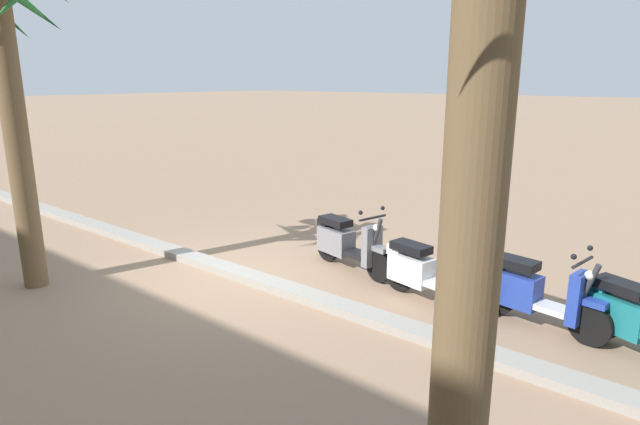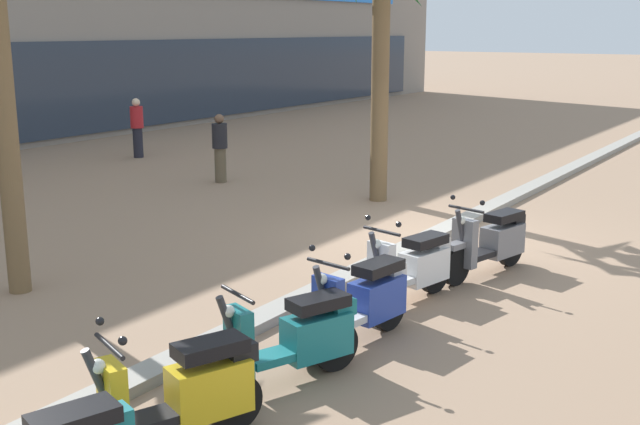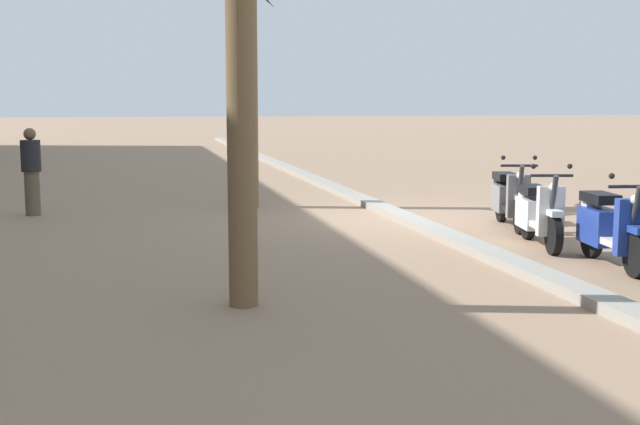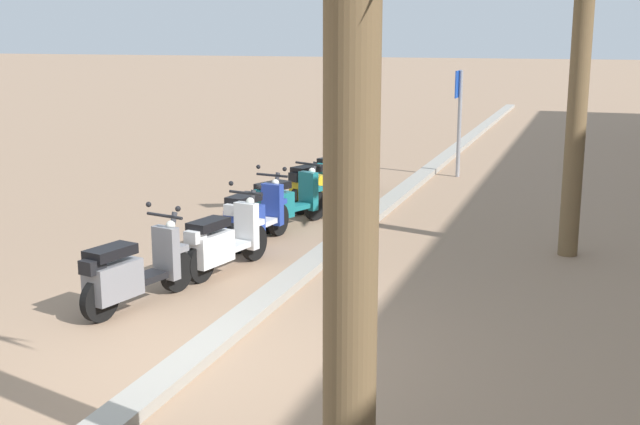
{
  "view_description": "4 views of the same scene",
  "coord_description": "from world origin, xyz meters",
  "px_view_note": "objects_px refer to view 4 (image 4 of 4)",
  "views": [
    {
      "loc": [
        -6.26,
        5.51,
        3.17
      ],
      "look_at": [
        -1.82,
        0.03,
        1.38
      ],
      "focal_mm": 29.85,
      "sensor_mm": 36.0,
      "label": 1
    },
    {
      "loc": [
        -11.38,
        -5.4,
        3.37
      ],
      "look_at": [
        -3.29,
        0.0,
        1.09
      ],
      "focal_mm": 44.28,
      "sensor_mm": 36.0,
      "label": 2
    },
    {
      "loc": [
        -13.13,
        4.36,
        1.97
      ],
      "look_at": [
        -5.87,
        2.7,
        0.97
      ],
      "focal_mm": 45.83,
      "sensor_mm": 36.0,
      "label": 3
    },
    {
      "loc": [
        6.82,
        3.62,
        3.22
      ],
      "look_at": [
        -3.46,
        0.12,
        0.81
      ],
      "focal_mm": 45.57,
      "sensor_mm": 36.0,
      "label": 4
    }
  ],
  "objects_px": {
    "scooter_teal_mid_front": "(341,174)",
    "scooter_white_lead_nearest": "(222,242)",
    "scooter_blue_mid_centre": "(254,217)",
    "scooter_grey_tail_end": "(131,272)",
    "crossing_sign": "(459,111)",
    "scooter_yellow_gap_after_mid": "(317,186)",
    "scooter_teal_last_in_row": "(285,202)"
  },
  "relations": [
    {
      "from": "scooter_teal_mid_front",
      "to": "scooter_yellow_gap_after_mid",
      "type": "xyz_separation_m",
      "value": [
        1.42,
        -0.02,
        0.01
      ]
    },
    {
      "from": "scooter_blue_mid_centre",
      "to": "scooter_white_lead_nearest",
      "type": "xyz_separation_m",
      "value": [
        1.47,
        0.17,
        -0.02
      ]
    },
    {
      "from": "scooter_teal_last_in_row",
      "to": "scooter_blue_mid_centre",
      "type": "height_order",
      "value": "scooter_blue_mid_centre"
    },
    {
      "from": "scooter_grey_tail_end",
      "to": "crossing_sign",
      "type": "xyz_separation_m",
      "value": [
        -10.35,
        2.15,
        1.05
      ]
    },
    {
      "from": "scooter_teal_last_in_row",
      "to": "crossing_sign",
      "type": "xyz_separation_m",
      "value": [
        -5.93,
        1.91,
        1.06
      ]
    },
    {
      "from": "scooter_teal_last_in_row",
      "to": "scooter_blue_mid_centre",
      "type": "xyz_separation_m",
      "value": [
        1.26,
        -0.03,
        0.01
      ]
    },
    {
      "from": "scooter_white_lead_nearest",
      "to": "scooter_blue_mid_centre",
      "type": "bearing_deg",
      "value": -173.46
    },
    {
      "from": "scooter_yellow_gap_after_mid",
      "to": "crossing_sign",
      "type": "bearing_deg",
      "value": 157.34
    },
    {
      "from": "scooter_teal_mid_front",
      "to": "scooter_white_lead_nearest",
      "type": "bearing_deg",
      "value": 0.71
    },
    {
      "from": "scooter_teal_mid_front",
      "to": "scooter_grey_tail_end",
      "type": "bearing_deg",
      "value": -2.43
    },
    {
      "from": "scooter_grey_tail_end",
      "to": "scooter_teal_mid_front",
      "type": "bearing_deg",
      "value": 177.57
    },
    {
      "from": "scooter_teal_mid_front",
      "to": "scooter_grey_tail_end",
      "type": "distance_m",
      "value": 7.34
    },
    {
      "from": "scooter_grey_tail_end",
      "to": "scooter_blue_mid_centre",
      "type": "bearing_deg",
      "value": 176.15
    },
    {
      "from": "scooter_yellow_gap_after_mid",
      "to": "scooter_grey_tail_end",
      "type": "distance_m",
      "value": 5.92
    },
    {
      "from": "scooter_blue_mid_centre",
      "to": "crossing_sign",
      "type": "distance_m",
      "value": 7.52
    },
    {
      "from": "scooter_teal_mid_front",
      "to": "scooter_white_lead_nearest",
      "type": "xyz_separation_m",
      "value": [
        5.64,
        0.07,
        -0.01
      ]
    },
    {
      "from": "scooter_blue_mid_centre",
      "to": "scooter_grey_tail_end",
      "type": "xyz_separation_m",
      "value": [
        3.16,
        -0.21,
        -0.01
      ]
    },
    {
      "from": "scooter_teal_last_in_row",
      "to": "scooter_blue_mid_centre",
      "type": "relative_size",
      "value": 0.98
    },
    {
      "from": "scooter_blue_mid_centre",
      "to": "crossing_sign",
      "type": "bearing_deg",
      "value": 164.95
    },
    {
      "from": "scooter_blue_mid_centre",
      "to": "crossing_sign",
      "type": "height_order",
      "value": "crossing_sign"
    },
    {
      "from": "scooter_yellow_gap_after_mid",
      "to": "scooter_white_lead_nearest",
      "type": "relative_size",
      "value": 0.95
    },
    {
      "from": "scooter_teal_mid_front",
      "to": "crossing_sign",
      "type": "distance_m",
      "value": 3.69
    },
    {
      "from": "scooter_yellow_gap_after_mid",
      "to": "scooter_grey_tail_end",
      "type": "xyz_separation_m",
      "value": [
        5.91,
        -0.29,
        -0.01
      ]
    },
    {
      "from": "scooter_yellow_gap_after_mid",
      "to": "scooter_white_lead_nearest",
      "type": "bearing_deg",
      "value": 1.2
    },
    {
      "from": "scooter_yellow_gap_after_mid",
      "to": "scooter_grey_tail_end",
      "type": "relative_size",
      "value": 0.92
    },
    {
      "from": "scooter_blue_mid_centre",
      "to": "scooter_white_lead_nearest",
      "type": "relative_size",
      "value": 1.0
    },
    {
      "from": "scooter_teal_mid_front",
      "to": "scooter_blue_mid_centre",
      "type": "distance_m",
      "value": 4.17
    },
    {
      "from": "scooter_yellow_gap_after_mid",
      "to": "scooter_teal_last_in_row",
      "type": "height_order",
      "value": "scooter_yellow_gap_after_mid"
    },
    {
      "from": "scooter_grey_tail_end",
      "to": "scooter_yellow_gap_after_mid",
      "type": "bearing_deg",
      "value": 177.17
    },
    {
      "from": "crossing_sign",
      "to": "scooter_grey_tail_end",
      "type": "bearing_deg",
      "value": -11.71
    },
    {
      "from": "scooter_blue_mid_centre",
      "to": "scooter_white_lead_nearest",
      "type": "height_order",
      "value": "same"
    },
    {
      "from": "scooter_teal_mid_front",
      "to": "crossing_sign",
      "type": "height_order",
      "value": "crossing_sign"
    }
  ]
}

